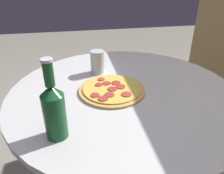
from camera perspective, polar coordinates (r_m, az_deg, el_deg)
The scene contains 4 objects.
table at distance 1.07m, azimuth 2.88°, elevation -9.99°, with size 1.00×1.00×0.75m.
pizza at distance 0.95m, azimuth -0.02°, elevation -0.66°, with size 0.29×0.29×0.02m.
beer_bottle at distance 0.68m, azimuth -14.91°, elevation -5.68°, with size 0.07×0.07×0.26m.
drinking_glass at distance 1.10m, azimuth -3.84°, elevation 6.53°, with size 0.07×0.07×0.12m.
Camera 1 is at (0.81, -0.21, 1.22)m, focal length 35.00 mm.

